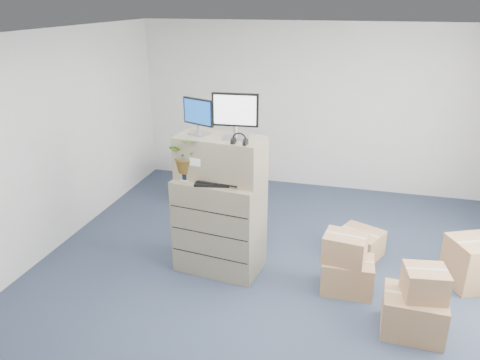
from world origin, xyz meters
name	(u,v)px	position (x,y,z in m)	size (l,w,h in m)	color
ground	(270,296)	(0.00, 0.00, 0.00)	(7.00, 7.00, 0.00)	#22283E
wall_back	(313,107)	(0.00, 3.51, 1.40)	(6.00, 0.02, 2.80)	silver
filing_cabinet_lower	(220,225)	(-0.73, 0.45, 0.59)	(1.00, 0.61, 1.17)	gray
filing_cabinet_upper	(221,158)	(-0.72, 0.51, 1.42)	(1.00, 0.50, 0.50)	gray
monitor_left	(198,115)	(-0.98, 0.53, 1.91)	(0.41, 0.23, 0.42)	#99999E
monitor_right	(235,113)	(-0.53, 0.48, 1.96)	(0.52, 0.22, 0.51)	#99999E
headphones	(239,140)	(-0.43, 0.29, 1.72)	(0.17, 0.17, 0.02)	black
keyboard	(219,183)	(-0.68, 0.32, 1.18)	(0.54, 0.23, 0.03)	black
mouse	(242,185)	(-0.41, 0.32, 1.19)	(0.11, 0.07, 0.04)	silver
water_bottle	(227,167)	(-0.63, 0.49, 1.32)	(0.08, 0.08, 0.29)	gray
phone_dock	(216,173)	(-0.79, 0.53, 1.22)	(0.07, 0.06, 0.14)	silver
external_drive	(251,178)	(-0.36, 0.53, 1.20)	(0.20, 0.15, 0.06)	black
tissue_box	(251,171)	(-0.37, 0.54, 1.29)	(0.29, 0.14, 0.11)	#3A93C7
potted_plant	(187,160)	(-1.08, 0.38, 1.40)	(0.42, 0.46, 0.41)	#A8CAA3
office_chair	(206,174)	(-1.61, 2.53, 0.38)	(0.75, 0.70, 0.77)	slate
cardboard_boxes	(416,270)	(1.57, 0.51, 0.28)	(2.29, 1.98, 0.73)	#9D784C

